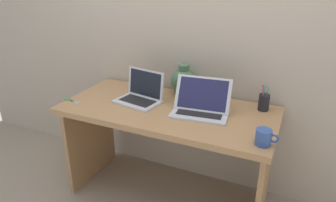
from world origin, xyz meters
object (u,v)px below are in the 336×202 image
(green_vase, at_px, (183,81))
(scissors, at_px, (70,100))
(laptop_right, at_px, (201,104))
(coffee_mug, at_px, (264,137))
(laptop_left, at_px, (141,93))
(pen_cup, at_px, (264,102))

(green_vase, height_order, scissors, green_vase)
(laptop_right, xyz_separation_m, coffee_mug, (0.43, -0.24, -0.01))
(laptop_left, height_order, green_vase, green_vase)
(green_vase, xyz_separation_m, pen_cup, (0.58, -0.05, -0.04))
(pen_cup, distance_m, scissors, 1.33)
(laptop_left, distance_m, coffee_mug, 0.91)
(coffee_mug, bearing_deg, laptop_right, 150.49)
(scissors, bearing_deg, green_vase, 33.06)
(pen_cup, bearing_deg, laptop_right, -150.21)
(laptop_right, distance_m, pen_cup, 0.41)
(laptop_left, bearing_deg, green_vase, 47.57)
(laptop_right, relative_size, pen_cup, 2.17)
(laptop_right, relative_size, green_vase, 1.71)
(laptop_left, relative_size, laptop_right, 0.88)
(scissors, bearing_deg, laptop_right, 11.93)
(green_vase, bearing_deg, laptop_right, -48.48)
(green_vase, relative_size, scissors, 1.52)
(coffee_mug, height_order, scissors, coffee_mug)
(green_vase, xyz_separation_m, scissors, (-0.68, -0.45, -0.10))
(laptop_right, bearing_deg, laptop_left, 178.37)
(laptop_right, height_order, pen_cup, laptop_right)
(coffee_mug, bearing_deg, pen_cup, 98.64)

